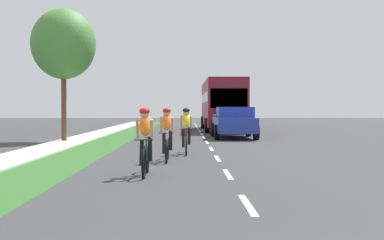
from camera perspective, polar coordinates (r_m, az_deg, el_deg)
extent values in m
plane|color=#38383A|center=(22.73, 1.74, -2.61)|extent=(120.00, 120.00, 0.00)
cube|color=#2D6026|center=(22.98, -9.70, -2.58)|extent=(1.83, 70.00, 0.01)
cube|color=#B2ADA3|center=(23.32, -13.96, -2.54)|extent=(1.67, 70.00, 0.10)
cube|color=white|center=(8.20, 6.38, -9.60)|extent=(0.12, 1.80, 0.01)
cube|color=white|center=(11.87, 4.11, -6.20)|extent=(0.12, 1.80, 0.01)
cube|color=white|center=(15.56, 2.93, -4.41)|extent=(0.12, 1.80, 0.01)
cube|color=white|center=(19.28, 2.20, -3.30)|extent=(0.12, 1.80, 0.01)
cube|color=white|center=(23.00, 1.71, -2.56)|extent=(0.12, 1.80, 0.01)
cube|color=white|center=(26.72, 1.36, -2.02)|extent=(0.12, 1.80, 0.01)
cube|color=white|center=(30.44, 1.09, -1.61)|extent=(0.12, 1.80, 0.01)
cube|color=white|center=(34.17, 0.89, -1.29)|extent=(0.12, 1.80, 0.01)
cube|color=white|center=(37.90, 0.72, -1.04)|extent=(0.12, 1.80, 0.01)
cube|color=white|center=(41.63, 0.58, -0.83)|extent=(0.12, 1.80, 0.01)
cube|color=white|center=(45.36, 0.47, -0.65)|extent=(0.12, 1.80, 0.01)
cube|color=white|center=(49.09, 0.37, -0.50)|extent=(0.12, 1.80, 0.01)
cube|color=white|center=(52.82, 0.29, -0.37)|extent=(0.12, 1.80, 0.01)
torus|color=black|center=(12.13, -5.14, -4.44)|extent=(0.06, 0.68, 0.68)
torus|color=black|center=(11.10, -5.54, -4.98)|extent=(0.06, 0.68, 0.68)
cylinder|color=#194C2D|center=(11.50, -5.37, -3.86)|extent=(0.04, 0.59, 0.43)
cylinder|color=#194C2D|center=(11.77, -5.26, -3.25)|extent=(0.04, 0.04, 0.55)
cylinder|color=#194C2D|center=(11.52, -5.36, -2.20)|extent=(0.03, 0.55, 0.03)
cylinder|color=black|center=(11.07, -5.54, -2.29)|extent=(0.42, 0.02, 0.02)
ellipsoid|color=orange|center=(11.58, -5.33, -0.55)|extent=(0.30, 0.54, 0.63)
sphere|color=tan|center=(11.29, -5.45, 0.62)|extent=(0.20, 0.20, 0.20)
ellipsoid|color=red|center=(11.29, -5.45, 1.03)|extent=(0.24, 0.28, 0.16)
cylinder|color=tan|center=(11.32, -6.25, -1.00)|extent=(0.07, 0.26, 0.45)
cylinder|color=tan|center=(11.29, -4.63, -1.00)|extent=(0.07, 0.26, 0.45)
cylinder|color=black|center=(11.71, -5.78, -3.77)|extent=(0.10, 0.30, 0.60)
cylinder|color=black|center=(11.63, -4.82, -3.30)|extent=(0.10, 0.25, 0.61)
torus|color=black|center=(15.21, -2.79, -3.27)|extent=(0.06, 0.68, 0.68)
torus|color=black|center=(14.17, -2.94, -3.61)|extent=(0.06, 0.68, 0.68)
cylinder|color=silver|center=(14.58, -2.88, -2.76)|extent=(0.04, 0.59, 0.43)
cylinder|color=silver|center=(14.85, -2.84, -2.30)|extent=(0.04, 0.04, 0.55)
cylinder|color=silver|center=(14.61, -2.87, -1.46)|extent=(0.03, 0.55, 0.03)
cylinder|color=black|center=(14.16, -2.94, -1.50)|extent=(0.42, 0.02, 0.02)
ellipsoid|color=orange|center=(14.66, -2.87, -0.15)|extent=(0.30, 0.54, 0.63)
sphere|color=tan|center=(14.38, -2.91, 0.77)|extent=(0.20, 0.20, 0.20)
ellipsoid|color=red|center=(14.38, -2.91, 1.09)|extent=(0.24, 0.28, 0.16)
cylinder|color=tan|center=(14.39, -3.54, -0.50)|extent=(0.07, 0.26, 0.45)
cylinder|color=tan|center=(14.38, -2.27, -0.50)|extent=(0.07, 0.26, 0.45)
cylinder|color=black|center=(14.78, -3.24, -2.71)|extent=(0.10, 0.30, 0.60)
cylinder|color=black|center=(14.72, -2.47, -2.33)|extent=(0.10, 0.25, 0.61)
torus|color=black|center=(17.51, -0.67, -2.67)|extent=(0.06, 0.68, 0.68)
torus|color=black|center=(16.47, -0.66, -2.92)|extent=(0.06, 0.68, 0.68)
cylinder|color=red|center=(16.88, -0.67, -2.20)|extent=(0.04, 0.59, 0.43)
cylinder|color=red|center=(17.15, -0.67, -1.81)|extent=(0.04, 0.04, 0.55)
cylinder|color=red|center=(16.91, -0.67, -1.08)|extent=(0.03, 0.55, 0.03)
cylinder|color=black|center=(16.46, -0.66, -1.11)|extent=(0.42, 0.02, 0.02)
ellipsoid|color=yellow|center=(16.97, -0.67, 0.05)|extent=(0.30, 0.54, 0.63)
sphere|color=tan|center=(16.69, -0.67, 0.85)|extent=(0.20, 0.20, 0.20)
ellipsoid|color=black|center=(16.69, -0.67, 1.12)|extent=(0.24, 0.28, 0.16)
cylinder|color=tan|center=(16.69, -1.21, -0.25)|extent=(0.07, 0.26, 0.45)
cylinder|color=tan|center=(16.69, -0.12, -0.25)|extent=(0.07, 0.26, 0.45)
cylinder|color=black|center=(17.08, -1.00, -2.16)|extent=(0.10, 0.30, 0.60)
cylinder|color=black|center=(17.02, -0.33, -1.84)|extent=(0.10, 0.25, 0.61)
cube|color=#23389E|center=(26.42, 4.78, -0.50)|extent=(1.96, 5.10, 0.76)
cube|color=#23389E|center=(25.65, 4.95, 0.78)|extent=(1.80, 1.78, 0.64)
cube|color=#1E2833|center=(24.94, 5.11, 0.72)|extent=(1.67, 0.08, 0.52)
cube|color=#23389E|center=(27.36, 2.69, 0.19)|extent=(0.08, 2.80, 0.40)
cube|color=#23389E|center=(27.53, 6.44, 0.19)|extent=(0.08, 2.80, 0.40)
cube|color=#23389E|center=(28.92, 4.29, 0.25)|extent=(1.80, 0.08, 0.40)
cylinder|color=black|center=(24.83, 2.87, -1.40)|extent=(0.26, 0.76, 0.76)
cylinder|color=black|center=(25.04, 7.35, -1.39)|extent=(0.26, 0.76, 0.76)
cylinder|color=black|center=(27.89, 2.46, -1.11)|extent=(0.26, 0.76, 0.76)
cylinder|color=black|center=(28.07, 6.46, -1.10)|extent=(0.26, 0.76, 0.76)
cube|color=maroon|center=(35.82, 3.43, 1.91)|extent=(2.50, 11.60, 3.10)
cube|color=#1E2833|center=(35.83, 3.43, 2.55)|extent=(2.52, 10.67, 0.64)
cube|color=#1E2833|center=(30.07, 4.25, 2.50)|extent=(2.25, 0.06, 1.20)
cylinder|color=black|center=(32.00, 1.70, -0.62)|extent=(0.28, 0.96, 0.96)
cylinder|color=black|center=(32.21, 6.14, -0.61)|extent=(0.28, 0.96, 0.96)
cylinder|color=black|center=(38.95, 1.25, -0.27)|extent=(0.28, 0.96, 0.96)
cylinder|color=black|center=(39.12, 4.91, -0.27)|extent=(0.28, 0.96, 0.96)
cylinder|color=brown|center=(24.22, -14.45, 1.60)|extent=(0.24, 0.24, 3.39)
ellipsoid|color=#478438|center=(24.40, -14.49, 8.43)|extent=(3.01, 3.01, 3.31)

